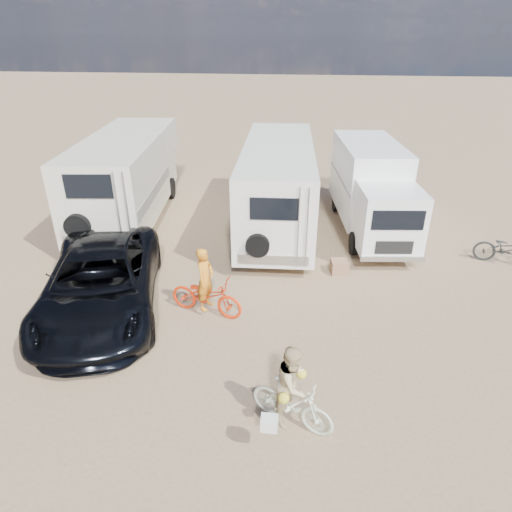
# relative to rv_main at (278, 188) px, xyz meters

# --- Properties ---
(ground) EXTENTS (140.00, 140.00, 0.00)m
(ground) POSITION_rel_rv_main_xyz_m (-0.21, -7.00, -1.49)
(ground) COLOR #9A7D5C
(ground) RESTS_ON ground
(rv_main) EXTENTS (2.78, 8.11, 2.99)m
(rv_main) POSITION_rel_rv_main_xyz_m (0.00, 0.00, 0.00)
(rv_main) COLOR silver
(rv_main) RESTS_ON ground
(rv_left) EXTENTS (3.40, 7.89, 3.09)m
(rv_left) POSITION_rel_rv_main_xyz_m (-5.63, 0.18, 0.05)
(rv_left) COLOR white
(rv_left) RESTS_ON ground
(box_truck) EXTENTS (2.68, 6.56, 2.96)m
(box_truck) POSITION_rel_rv_main_xyz_m (3.31, 0.04, -0.01)
(box_truck) COLOR white
(box_truck) RESTS_ON ground
(dark_suv) EXTENTS (4.23, 6.41, 1.64)m
(dark_suv) POSITION_rel_rv_main_xyz_m (-4.01, -6.00, -0.67)
(dark_suv) COLOR black
(dark_suv) RESTS_ON ground
(bike_man) EXTENTS (2.06, 1.15, 1.03)m
(bike_man) POSITION_rel_rv_main_xyz_m (-1.33, -5.86, -0.98)
(bike_man) COLOR red
(bike_man) RESTS_ON ground
(bike_woman) EXTENTS (1.68, 1.08, 0.98)m
(bike_woman) POSITION_rel_rv_main_xyz_m (1.01, -9.21, -1.00)
(bike_woman) COLOR silver
(bike_woman) RESTS_ON ground
(rider_man) EXTENTS (0.53, 0.68, 1.65)m
(rider_man) POSITION_rel_rv_main_xyz_m (-1.33, -5.86, -0.67)
(rider_man) COLOR orange
(rider_man) RESTS_ON ground
(rider_woman) EXTENTS (0.85, 0.93, 1.56)m
(rider_woman) POSITION_rel_rv_main_xyz_m (1.01, -9.21, -0.71)
(rider_woman) COLOR tan
(rider_woman) RESTS_ON ground
(bike_parked) EXTENTS (2.05, 1.19, 1.02)m
(bike_parked) POSITION_rel_rv_main_xyz_m (7.29, -2.09, -0.98)
(bike_parked) COLOR black
(bike_parked) RESTS_ON ground
(cooler) EXTENTS (0.63, 0.48, 0.48)m
(cooler) POSITION_rel_rv_main_xyz_m (-0.68, -3.12, -1.25)
(cooler) COLOR navy
(cooler) RESTS_ON ground
(crate) EXTENTS (0.55, 0.55, 0.39)m
(crate) POSITION_rel_rv_main_xyz_m (2.14, -3.28, -1.30)
(crate) COLOR #8F6449
(crate) RESTS_ON ground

